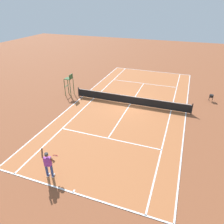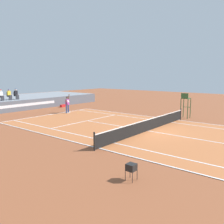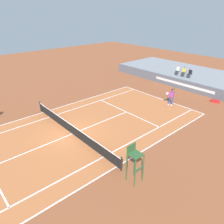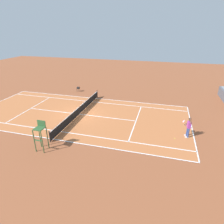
{
  "view_description": "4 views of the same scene",
  "coord_description": "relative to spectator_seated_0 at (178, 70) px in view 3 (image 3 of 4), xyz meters",
  "views": [
    {
      "loc": [
        -4.82,
        18.73,
        9.51
      ],
      "look_at": [
        0.56,
        3.95,
        1.0
      ],
      "focal_mm": 33.42,
      "sensor_mm": 36.0,
      "label": 1
    },
    {
      "loc": [
        -15.32,
        -8.76,
        4.2
      ],
      "look_at": [
        0.56,
        3.95,
        1.0
      ],
      "focal_mm": 38.28,
      "sensor_mm": 36.0,
      "label": 2
    },
    {
      "loc": [
        13.61,
        -7.57,
        9.43
      ],
      "look_at": [
        0.56,
        3.95,
        1.0
      ],
      "focal_mm": 34.19,
      "sensor_mm": 36.0,
      "label": 3
    },
    {
      "loc": [
        17.92,
        8.79,
        8.95
      ],
      "look_at": [
        0.56,
        3.95,
        1.0
      ],
      "focal_mm": 30.67,
      "sensor_mm": 36.0,
      "label": 4
    }
  ],
  "objects": [
    {
      "name": "spectator_seated_1",
      "position": [
        0.96,
        0.0,
        0.0
      ],
      "size": [
        0.44,
        0.6,
        1.26
      ],
      "color": "#474C56",
      "rests_on": "bleacher_platform"
    },
    {
      "name": "court",
      "position": [
        1.97,
        -18.17,
        -1.84
      ],
      "size": [
        11.08,
        23.88,
        0.03
      ],
      "color": "#B76638",
      "rests_on": "ground"
    },
    {
      "name": "spectator_seated_0",
      "position": [
        0.0,
        0.0,
        0.0
      ],
      "size": [
        0.44,
        0.6,
        1.26
      ],
      "color": "#474C56",
      "rests_on": "bleacher_platform"
    },
    {
      "name": "tennis_ball",
      "position": [
        4.46,
        -7.92,
        -1.82
      ],
      "size": [
        0.07,
        0.07,
        0.07
      ],
      "primitive_type": "sphere",
      "color": "#D1E533",
      "rests_on": "ground"
    },
    {
      "name": "tennis_player",
      "position": [
        3.85,
        -6.89,
        -0.86
      ],
      "size": [
        0.75,
        0.73,
        2.08
      ],
      "color": "navy",
      "rests_on": "ground"
    },
    {
      "name": "equipment_bag",
      "position": [
        6.77,
        -2.57,
        -1.69
      ],
      "size": [
        0.95,
        0.54,
        0.32
      ],
      "color": "red",
      "rests_on": "ground"
    },
    {
      "name": "barrier_wall",
      "position": [
        1.97,
        -1.49,
        -1.23
      ],
      "size": [
        24.03,
        0.25,
        1.24
      ],
      "color": "#565B66",
      "rests_on": "ground"
    },
    {
      "name": "spectator_seated_2",
      "position": [
        1.84,
        0.0,
        0.0
      ],
      "size": [
        0.44,
        0.6,
        1.26
      ],
      "color": "#474C56",
      "rests_on": "bleacher_platform"
    },
    {
      "name": "net",
      "position": [
        1.97,
        -18.17,
        -1.33
      ],
      "size": [
        11.98,
        0.1,
        1.07
      ],
      "color": "black",
      "rests_on": "ground"
    },
    {
      "name": "umpire_chair",
      "position": [
        8.98,
        -18.17,
        -0.3
      ],
      "size": [
        0.77,
        0.77,
        2.44
      ],
      "color": "#2D562D",
      "rests_on": "ground"
    },
    {
      "name": "bleacher_platform",
      "position": [
        1.97,
        2.87,
        -1.23
      ],
      "size": [
        24.03,
        8.48,
        1.24
      ],
      "primitive_type": "cube",
      "color": "gray",
      "rests_on": "ground"
    },
    {
      "name": "ground_plane",
      "position": [
        1.97,
        -18.17,
        -1.85
      ],
      "size": [
        80.0,
        80.0,
        0.0
      ],
      "primitive_type": "plane",
      "color": "brown"
    }
  ]
}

